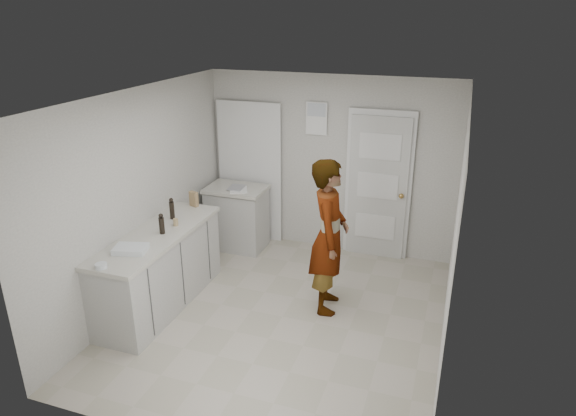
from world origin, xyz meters
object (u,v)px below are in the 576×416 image
at_px(cake_mix_box, 194,199).
at_px(spice_jar, 176,222).
at_px(person, 329,237).
at_px(oil_cruet_a, 162,224).
at_px(baking_dish, 131,249).
at_px(oil_cruet_b, 172,209).
at_px(egg_bowl, 101,266).

xyz_separation_m(cake_mix_box, spice_jar, (0.11, -0.64, -0.05)).
bearing_deg(person, spice_jar, 90.02).
xyz_separation_m(oil_cruet_a, baking_dish, (-0.06, -0.51, -0.09)).
bearing_deg(baking_dish, person, 30.31).
xyz_separation_m(person, oil_cruet_b, (-1.92, -0.15, 0.15)).
bearing_deg(oil_cruet_b, oil_cruet_a, -74.15).
distance_m(cake_mix_box, oil_cruet_b, 0.47).
relative_size(oil_cruet_b, egg_bowl, 2.25).
bearing_deg(person, oil_cruet_a, 97.28).
relative_size(person, spice_jar, 20.70).
bearing_deg(person, cake_mix_box, 70.18).
bearing_deg(spice_jar, oil_cruet_b, 130.52).
height_order(cake_mix_box, oil_cruet_a, oil_cruet_a).
bearing_deg(cake_mix_box, spice_jar, -60.05).
height_order(oil_cruet_b, baking_dish, oil_cruet_b).
height_order(person, oil_cruet_a, person).
distance_m(person, spice_jar, 1.80).
xyz_separation_m(cake_mix_box, oil_cruet_a, (0.08, -0.88, 0.02)).
bearing_deg(spice_jar, egg_bowl, -97.32).
height_order(cake_mix_box, baking_dish, cake_mix_box).
height_order(cake_mix_box, spice_jar, cake_mix_box).
bearing_deg(oil_cruet_b, egg_bowl, -90.07).
height_order(spice_jar, oil_cruet_b, oil_cruet_b).
distance_m(spice_jar, baking_dish, 0.77).
bearing_deg(egg_bowl, oil_cruet_b, 89.93).
relative_size(oil_cruet_b, baking_dish, 0.70).
distance_m(spice_jar, oil_cruet_b, 0.24).
bearing_deg(oil_cruet_a, baking_dish, -96.86).
relative_size(cake_mix_box, spice_jar, 2.22).
bearing_deg(spice_jar, cake_mix_box, 99.61).
xyz_separation_m(spice_jar, egg_bowl, (-0.15, -1.16, -0.02)).
distance_m(cake_mix_box, spice_jar, 0.65).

